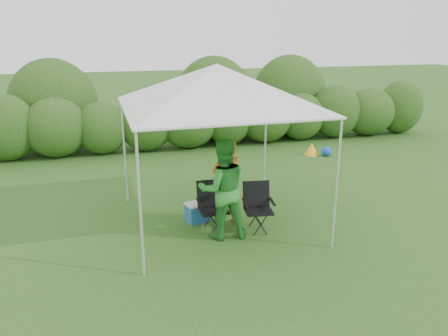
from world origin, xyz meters
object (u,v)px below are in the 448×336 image
object	(u,v)px
canopy	(217,86)
chair_right	(258,203)
chair_left	(212,203)
man	(227,183)
cooler	(198,212)
woman	(223,189)

from	to	relation	value
canopy	chair_right	world-z (taller)	canopy
chair_right	chair_left	bearing A→B (deg)	172.88
man	chair_left	bearing A→B (deg)	14.87
chair_right	man	world-z (taller)	man
canopy	man	distance (m)	1.69
chair_left	cooler	world-z (taller)	chair_left
canopy	woman	bearing A→B (deg)	-96.97
woman	cooler	xyz separation A→B (m)	(-0.27, 0.74, -0.67)
canopy	chair_left	size ratio (longest dim) A/B	3.59
chair_left	woman	distance (m)	0.51
canopy	woman	size ratio (longest dim) A/B	1.82
chair_right	cooler	size ratio (longest dim) A/B	1.73
chair_left	man	world-z (taller)	man
chair_right	man	xyz separation A→B (m)	(-0.45, 0.36, 0.31)
chair_right	woman	world-z (taller)	woman
woman	cooler	size ratio (longest dim) A/B	3.51
canopy	cooler	size ratio (longest dim) A/B	6.38
man	cooler	xyz separation A→B (m)	(-0.49, 0.25, -0.60)
chair_right	chair_left	xyz separation A→B (m)	(-0.76, 0.21, 0.01)
canopy	chair_left	world-z (taller)	canopy
chair_left	cooler	size ratio (longest dim) A/B	1.78
chair_right	cooler	distance (m)	1.15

